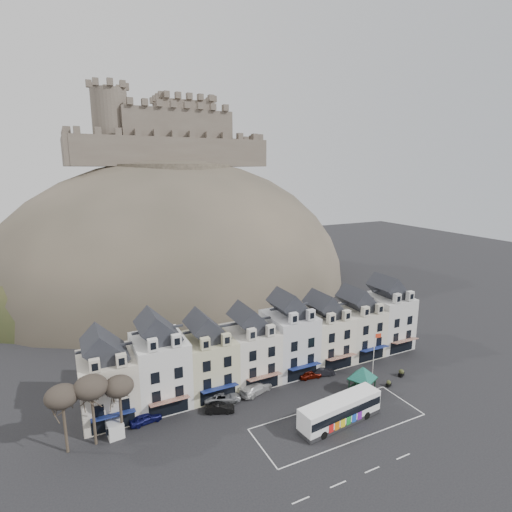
{
  "coord_description": "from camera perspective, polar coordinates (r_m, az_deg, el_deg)",
  "views": [
    {
      "loc": [
        -27.41,
        -34.31,
        31.41
      ],
      "look_at": [
        1.55,
        24.0,
        17.14
      ],
      "focal_mm": 28.0,
      "sensor_mm": 36.0,
      "label": 1
    }
  ],
  "objects": [
    {
      "name": "flagpole",
      "position": [
        64.5,
        16.55,
        -13.05
      ],
      "size": [
        1.07,
        0.27,
        7.5
      ],
      "rotation": [
        0.0,
        0.0,
        -0.2
      ],
      "color": "silver",
      "rests_on": "ground"
    },
    {
      "name": "tree_left_far",
      "position": [
        51.1,
        -26.02,
        -17.66
      ],
      "size": [
        3.61,
        3.61,
        8.24
      ],
      "color": "#362D22",
      "rests_on": "ground"
    },
    {
      "name": "planter_west",
      "position": [
        64.78,
        18.42,
        -16.88
      ],
      "size": [
        1.02,
        0.73,
        0.93
      ],
      "rotation": [
        0.0,
        0.0,
        0.33
      ],
      "color": "black",
      "rests_on": "ground"
    },
    {
      "name": "castle",
      "position": [
        114.06,
        -12.69,
        16.49
      ],
      "size": [
        50.2,
        22.2,
        22.0
      ],
      "color": "brown",
      "rests_on": "ground"
    },
    {
      "name": "ground",
      "position": [
        53.99,
        10.81,
        -23.46
      ],
      "size": [
        300.0,
        300.0,
        0.0
      ],
      "primitive_type": "plane",
      "color": "black",
      "rests_on": "ground"
    },
    {
      "name": "bus",
      "position": [
        54.64,
        11.91,
        -20.71
      ],
      "size": [
        11.94,
        3.89,
        3.31
      ],
      "rotation": [
        0.0,
        0.0,
        0.1
      ],
      "color": "#262628",
      "rests_on": "ground"
    },
    {
      "name": "red_buoy",
      "position": [
        63.89,
        15.4,
        -16.57
      ],
      "size": [
        1.54,
        1.54,
        1.91
      ],
      "rotation": [
        0.0,
        0.0,
        0.16
      ],
      "color": "black",
      "rests_on": "ground"
    },
    {
      "name": "coach_bay_markings",
      "position": [
        55.82,
        11.74,
        -22.17
      ],
      "size": [
        22.0,
        7.5,
        0.01
      ],
      "primitive_type": "cube",
      "color": "silver",
      "rests_on": "ground"
    },
    {
      "name": "planter_east",
      "position": [
        68.08,
        20.05,
        -15.41
      ],
      "size": [
        1.24,
        0.93,
        1.11
      ],
      "rotation": [
        0.0,
        0.0,
        0.38
      ],
      "color": "black",
      "rests_on": "ground"
    },
    {
      "name": "car_maroon",
      "position": [
        64.26,
        7.69,
        -16.38
      ],
      "size": [
        3.83,
        1.95,
        1.25
      ],
      "primitive_type": "imported",
      "rotation": [
        0.0,
        0.0,
        1.44
      ],
      "color": "#500C04",
      "rests_on": "ground"
    },
    {
      "name": "tree_left_mid",
      "position": [
        50.93,
        -22.54,
        -16.99
      ],
      "size": [
        3.78,
        3.78,
        8.64
      ],
      "color": "#362D22",
      "rests_on": "ground"
    },
    {
      "name": "car_white",
      "position": [
        60.1,
        0.01,
        -18.27
      ],
      "size": [
        5.86,
        3.81,
        1.58
      ],
      "primitive_type": "imported",
      "rotation": [
        0.0,
        0.0,
        1.89
      ],
      "color": "silver",
      "rests_on": "ground"
    },
    {
      "name": "castle_hill",
      "position": [
        111.64,
        -10.48,
        -4.13
      ],
      "size": [
        100.0,
        76.0,
        68.0
      ],
      "color": "#3D392F",
      "rests_on": "ground"
    },
    {
      "name": "car_navy",
      "position": [
        56.06,
        -15.51,
        -21.35
      ],
      "size": [
        4.28,
        2.15,
        1.4
      ],
      "primitive_type": "imported",
      "rotation": [
        0.0,
        0.0,
        1.7
      ],
      "color": "#0E0F46",
      "rests_on": "ground"
    },
    {
      "name": "car_black",
      "position": [
        56.33,
        -5.2,
        -20.81
      ],
      "size": [
        4.09,
        2.7,
        1.27
      ],
      "primitive_type": "imported",
      "rotation": [
        0.0,
        0.0,
        1.18
      ],
      "color": "black",
      "rests_on": "ground"
    },
    {
      "name": "car_charcoal",
      "position": [
        65.2,
        9.45,
        -15.97
      ],
      "size": [
        4.12,
        2.3,
        1.29
      ],
      "primitive_type": "imported",
      "rotation": [
        0.0,
        0.0,
        1.32
      ],
      "color": "black",
      "rests_on": "ground"
    },
    {
      "name": "white_van",
      "position": [
        55.55,
        -19.74,
        -21.71
      ],
      "size": [
        2.17,
        4.24,
        1.86
      ],
      "rotation": [
        0.0,
        0.0,
        0.1
      ],
      "color": "silver",
      "rests_on": "ground"
    },
    {
      "name": "car_silver",
      "position": [
        58.35,
        -4.83,
        -19.42
      ],
      "size": [
        5.56,
        3.66,
        1.44
      ],
      "primitive_type": "imported",
      "rotation": [
        0.0,
        0.0,
        1.3
      ],
      "color": "#96999D",
      "rests_on": "ground"
    },
    {
      "name": "bus_shelter",
      "position": [
        60.55,
        15.01,
        -15.83
      ],
      "size": [
        5.97,
        5.97,
        4.17
      ],
      "rotation": [
        0.0,
        0.0,
        0.43
      ],
      "color": "black",
      "rests_on": "ground"
    },
    {
      "name": "tree_left_near",
      "position": [
        51.43,
        -18.99,
        -17.27
      ],
      "size": [
        3.43,
        3.43,
        7.84
      ],
      "color": "#362D22",
      "rests_on": "ground"
    },
    {
      "name": "townhouse_terrace",
      "position": [
        63.0,
        2.15,
        -12.13
      ],
      "size": [
        54.4,
        9.35,
        11.8
      ],
      "color": "beige",
      "rests_on": "ground"
    }
  ]
}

